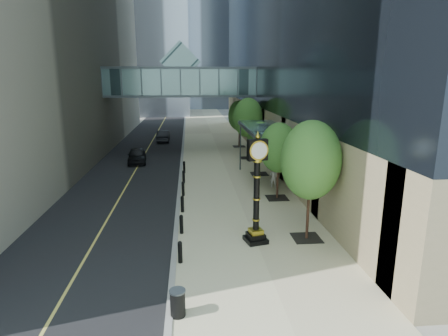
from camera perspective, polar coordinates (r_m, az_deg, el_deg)
The scene contains 14 objects.
ground at distance 16.31m, azimuth 3.16°, elevation -15.60°, with size 320.00×320.00×0.00m, color gray.
road at distance 54.87m, azimuth -10.32°, elevation 5.05°, with size 8.00×180.00×0.02m, color black.
sidewalk at distance 54.75m, azimuth -1.92°, elevation 5.27°, with size 8.00×180.00×0.06m, color beige.
curb at distance 54.66m, azimuth -6.13°, elevation 5.19°, with size 0.25×180.00×0.07m, color gray.
distant_tower_c at distance 136.36m, azimuth -7.45°, elevation 23.86°, with size 22.00×22.00×65.00m, color #A9BBD4.
skywalk at distance 42.09m, azimuth -6.59°, elevation 13.18°, with size 17.00×4.20×5.80m.
entrance_canopy at distance 28.89m, azimuth 6.07°, elevation 6.04°, with size 3.00×8.00×4.38m.
bollard_row at distance 24.25m, azimuth -6.30°, elevation -4.36°, with size 0.20×16.20×0.90m.
street_trees at distance 30.66m, azimuth 5.64°, elevation 5.75°, with size 2.92×28.76×6.01m.
street_clock at distance 18.07m, azimuth 4.97°, elevation -4.42°, with size 1.21×1.21×5.35m.
trash_bin at distance 13.55m, azimuth -7.07°, elevation -19.84°, with size 0.52×0.52×0.90m, color black.
pedestrian at distance 27.73m, azimuth 7.56°, elevation -1.44°, with size 0.55×0.36×1.51m, color #B1ABA3.
car_near at distance 36.72m, azimuth -13.14°, elevation 1.89°, with size 1.67×4.14×1.41m, color black.
car_far at distance 48.45m, azimuth -9.23°, elevation 4.84°, with size 1.49×4.28×1.41m, color black.
Camera 1 is at (-2.17, -14.08, 7.95)m, focal length 30.00 mm.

